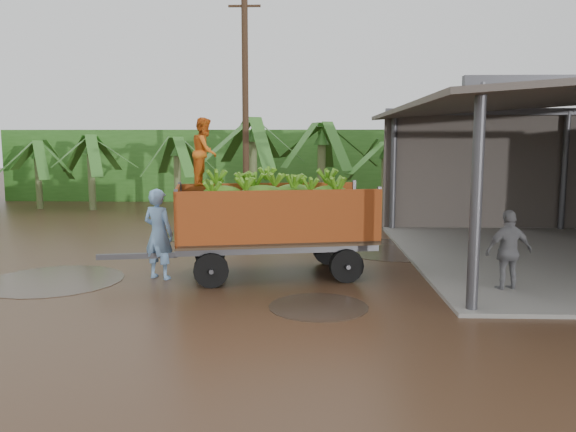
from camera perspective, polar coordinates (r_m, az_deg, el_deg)
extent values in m
plane|color=black|center=(13.96, -7.96, -4.97)|extent=(100.00, 100.00, 0.00)
cube|color=#383330|center=(21.18, 26.03, 4.07)|extent=(12.00, 0.12, 4.00)
cube|color=#2D661E|center=(29.77, -6.55, 5.19)|extent=(22.00, 3.00, 3.60)
cube|color=#47474C|center=(12.73, -15.07, -3.94)|extent=(1.72, 0.43, 0.12)
imported|color=#D25F18|center=(12.90, -8.44, 6.48)|extent=(0.63, 0.78, 1.53)
imported|color=#78A6DB|center=(12.66, -13.02, -1.78)|extent=(0.86, 0.72, 2.00)
imported|color=slate|center=(12.02, 21.51, -3.38)|extent=(1.05, 0.62, 1.68)
cylinder|color=#47301E|center=(21.65, -4.35, 11.00)|extent=(0.24, 0.24, 8.63)
cube|color=#47301E|center=(22.18, -4.45, 20.50)|extent=(1.20, 0.08, 0.08)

